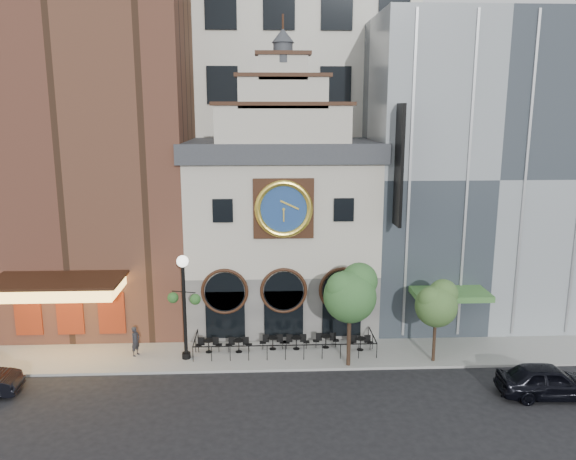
# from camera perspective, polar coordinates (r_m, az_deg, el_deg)

# --- Properties ---
(ground) EXTENTS (120.00, 120.00, 0.00)m
(ground) POSITION_cam_1_polar(r_m,az_deg,el_deg) (32.21, -0.16, -14.20)
(ground) COLOR black
(ground) RESTS_ON ground
(sidewalk) EXTENTS (44.00, 5.00, 0.15)m
(sidewalk) POSITION_cam_1_polar(r_m,az_deg,el_deg) (34.43, -0.34, -12.25)
(sidewalk) COLOR gray
(sidewalk) RESTS_ON ground
(clock_building) EXTENTS (12.60, 8.78, 18.65)m
(clock_building) POSITION_cam_1_polar(r_m,az_deg,el_deg) (37.48, -0.67, 0.41)
(clock_building) COLOR #605E5B
(clock_building) RESTS_ON ground
(theater_building) EXTENTS (14.00, 15.60, 25.00)m
(theater_building) POSITION_cam_1_polar(r_m,az_deg,el_deg) (40.61, -19.70, 9.03)
(theater_building) COLOR brown
(theater_building) RESTS_ON ground
(retail_building) EXTENTS (14.00, 14.40, 20.00)m
(retail_building) POSITION_cam_1_polar(r_m,az_deg,el_deg) (41.57, 17.52, 5.82)
(retail_building) COLOR gray
(retail_building) RESTS_ON ground
(office_tower) EXTENTS (20.00, 16.00, 40.00)m
(office_tower) POSITION_cam_1_polar(r_m,az_deg,el_deg) (49.22, -1.20, 18.75)
(office_tower) COLOR beige
(office_tower) RESTS_ON ground
(cafe_railing) EXTENTS (10.60, 2.60, 0.90)m
(cafe_railing) POSITION_cam_1_polar(r_m,az_deg,el_deg) (34.22, -0.34, -11.45)
(cafe_railing) COLOR black
(cafe_railing) RESTS_ON sidewalk
(bistro_0) EXTENTS (1.58, 0.68, 0.90)m
(bistro_0) POSITION_cam_1_polar(r_m,az_deg,el_deg) (34.32, -8.06, -11.48)
(bistro_0) COLOR black
(bistro_0) RESTS_ON sidewalk
(bistro_1) EXTENTS (1.58, 0.68, 0.90)m
(bistro_1) POSITION_cam_1_polar(r_m,az_deg,el_deg) (34.14, -5.02, -11.53)
(bistro_1) COLOR black
(bistro_1) RESTS_ON sidewalk
(bistro_2) EXTENTS (1.58, 0.68, 0.90)m
(bistro_2) POSITION_cam_1_polar(r_m,az_deg,el_deg) (34.39, -1.56, -11.31)
(bistro_2) COLOR black
(bistro_2) RESTS_ON sidewalk
(bistro_3) EXTENTS (1.58, 0.68, 0.90)m
(bistro_3) POSITION_cam_1_polar(r_m,az_deg,el_deg) (34.41, 0.85, -11.29)
(bistro_3) COLOR black
(bistro_3) RESTS_ON sidewalk
(bistro_4) EXTENTS (1.58, 0.68, 0.90)m
(bistro_4) POSITION_cam_1_polar(r_m,az_deg,el_deg) (34.68, 3.87, -11.13)
(bistro_4) COLOR black
(bistro_4) RESTS_ON sidewalk
(bistro_5) EXTENTS (1.58, 0.68, 0.90)m
(bistro_5) POSITION_cam_1_polar(r_m,az_deg,el_deg) (34.55, 7.36, -11.29)
(bistro_5) COLOR black
(bistro_5) RESTS_ON sidewalk
(car_right) EXTENTS (5.16, 2.30, 1.72)m
(car_right) POSITION_cam_1_polar(r_m,az_deg,el_deg) (32.18, 24.95, -13.72)
(car_right) COLOR black
(car_right) RESTS_ON ground
(pedestrian) EXTENTS (0.66, 0.76, 1.77)m
(pedestrian) POSITION_cam_1_polar(r_m,az_deg,el_deg) (34.62, -15.23, -10.84)
(pedestrian) COLOR black
(pedestrian) RESTS_ON sidewalk
(lamppost) EXTENTS (1.93, 0.96, 6.17)m
(lamppost) POSITION_cam_1_polar(r_m,az_deg,el_deg) (32.55, -10.53, -6.57)
(lamppost) COLOR black
(lamppost) RESTS_ON sidewalk
(tree_left) EXTENTS (3.05, 2.93, 5.87)m
(tree_left) POSITION_cam_1_polar(r_m,az_deg,el_deg) (31.26, 6.40, -6.28)
(tree_left) COLOR #382619
(tree_left) RESTS_ON sidewalk
(tree_right) EXTENTS (2.47, 2.38, 4.77)m
(tree_right) POSITION_cam_1_polar(r_m,az_deg,el_deg) (32.94, 14.89, -7.14)
(tree_right) COLOR #382619
(tree_right) RESTS_ON sidewalk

